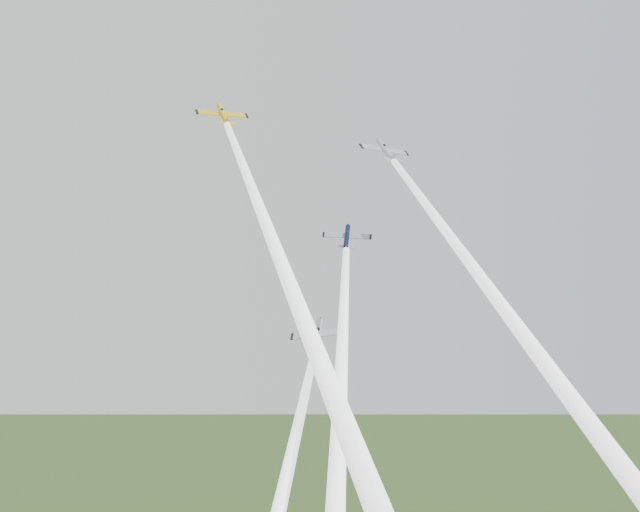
# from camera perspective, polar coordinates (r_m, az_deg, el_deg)

# --- Properties ---
(plane_yellow) EXTENTS (9.39, 8.23, 6.54)m
(plane_yellow) POSITION_cam_1_polar(r_m,az_deg,el_deg) (121.89, -6.92, 9.97)
(plane_yellow) COLOR yellow
(smoke_trail_yellow) EXTENTS (14.18, 55.65, 51.57)m
(smoke_trail_yellow) POSITION_cam_1_polar(r_m,az_deg,el_deg) (88.61, -2.33, -1.62)
(smoke_trail_yellow) COLOR white
(plane_navy) EXTENTS (8.43, 7.32, 5.93)m
(plane_navy) POSITION_cam_1_polar(r_m,az_deg,el_deg) (113.82, 1.92, 1.38)
(plane_navy) COLOR #0B0F34
(smoke_trail_navy) EXTENTS (13.21, 46.73, 43.42)m
(smoke_trail_navy) POSITION_cam_1_polar(r_m,az_deg,el_deg) (87.71, 1.39, -11.26)
(smoke_trail_navy) COLOR white
(plane_silver_right) EXTENTS (9.23, 8.52, 6.49)m
(plane_silver_right) POSITION_cam_1_polar(r_m,az_deg,el_deg) (119.23, 4.71, 7.50)
(plane_silver_right) COLOR silver
(smoke_trail_silver_right) EXTENTS (16.68, 54.57, 51.04)m
(smoke_trail_silver_right) POSITION_cam_1_polar(r_m,az_deg,el_deg) (90.99, 13.90, -4.98)
(smoke_trail_silver_right) COLOR white
(plane_silver_low) EXTENTS (8.82, 8.69, 6.61)m
(plane_silver_low) POSITION_cam_1_polar(r_m,az_deg,el_deg) (103.39, -0.13, -5.67)
(plane_silver_low) COLOR #B2BBC1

